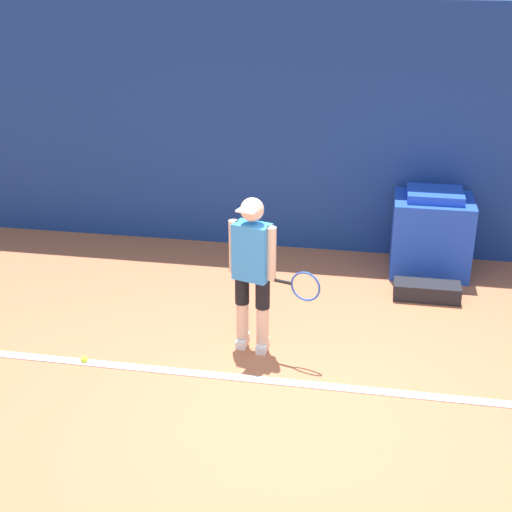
% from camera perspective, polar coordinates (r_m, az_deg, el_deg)
% --- Properties ---
extents(ground_plane, '(24.00, 24.00, 0.00)m').
position_cam_1_polar(ground_plane, '(6.23, 3.02, -12.05)').
color(ground_plane, '#B76642').
extents(back_wall, '(24.00, 0.10, 3.09)m').
position_cam_1_polar(back_wall, '(8.92, 6.25, 9.84)').
color(back_wall, navy).
rests_on(back_wall, ground_plane).
extents(court_baseline, '(21.60, 0.10, 0.01)m').
position_cam_1_polar(court_baseline, '(6.53, 3.44, -10.17)').
color(court_baseline, white).
rests_on(court_baseline, ground_plane).
extents(tennis_player, '(0.90, 0.36, 1.55)m').
position_cam_1_polar(tennis_player, '(6.69, -0.21, -0.99)').
color(tennis_player, beige).
rests_on(tennis_player, ground_plane).
extents(tennis_ball, '(0.07, 0.07, 0.07)m').
position_cam_1_polar(tennis_ball, '(7.01, -13.58, -8.05)').
color(tennis_ball, '#D1E533').
rests_on(tennis_ball, ground_plane).
extents(covered_chair, '(0.92, 0.77, 1.02)m').
position_cam_1_polar(covered_chair, '(8.77, 13.83, 1.79)').
color(covered_chair, blue).
rests_on(covered_chair, ground_plane).
extents(equipment_bag, '(0.73, 0.29, 0.19)m').
position_cam_1_polar(equipment_bag, '(8.20, 13.50, -2.74)').
color(equipment_bag, black).
rests_on(equipment_bag, ground_plane).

